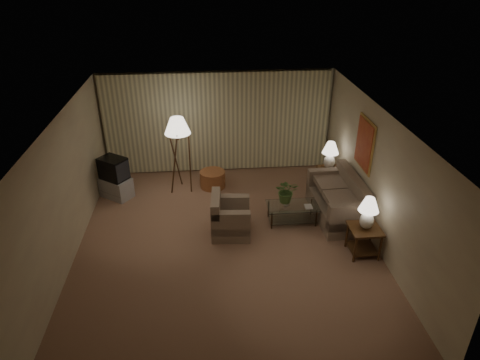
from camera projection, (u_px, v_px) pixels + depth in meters
The scene contains 16 objects.
ground at pixel (227, 243), 8.81m from camera, with size 7.00×7.00×0.00m, color #846148.
room_shell at pixel (222, 136), 9.32m from camera, with size 6.04×7.02×2.72m.
sofa at pixel (336, 202), 9.50m from camera, with size 1.85×1.01×0.80m.
armchair at pixel (231, 219), 8.97m from camera, with size 0.96×0.92×0.71m.
side_table_near at pixel (364, 236), 8.31m from camera, with size 0.59×0.59×0.60m.
side_table_far at pixel (328, 175), 10.60m from camera, with size 0.53×0.45×0.60m.
table_lamp_near at pixel (368, 211), 8.04m from camera, with size 0.39×0.39×0.67m.
table_lamp_far at pixel (330, 153), 10.32m from camera, with size 0.40×0.40×0.69m.
coffee_table at pixel (292, 211), 9.38m from camera, with size 1.11×0.61×0.41m.
tv_cabinet at pixel (116, 187), 10.37m from camera, with size 0.87×0.81×0.50m, color #9F9FA1.
crt_tv at pixel (113, 168), 10.13m from camera, with size 0.76×0.72×0.53m, color black.
floor_lamp at pixel (179, 153), 10.33m from camera, with size 0.62×0.62×1.91m.
ottoman at pixel (213, 179), 10.84m from camera, with size 0.64×0.64×0.42m, color #B2663C.
vase at pixel (286, 203), 9.27m from camera, with size 0.14×0.14×0.14m, color white.
flowers at pixel (287, 189), 9.12m from camera, with size 0.48×0.42×0.54m, color #486E31.
book at pixel (305, 207), 9.25m from camera, with size 0.16×0.22×0.02m, color olive.
Camera 1 is at (-0.37, -7.17, 5.28)m, focal length 32.00 mm.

